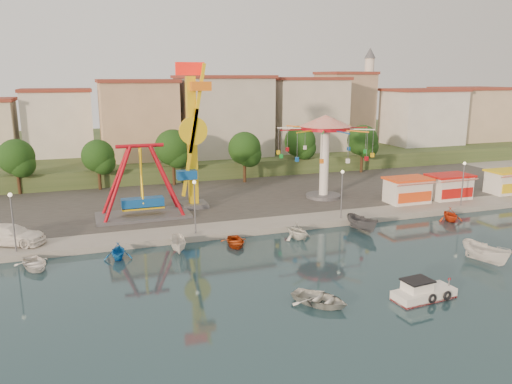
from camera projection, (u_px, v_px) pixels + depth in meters
name	position (u px, v px, depth m)	size (l,w,h in m)	color
ground	(331.00, 277.00, 39.58)	(200.00, 200.00, 0.00)	#132935
quay_deck	(181.00, 157.00, 96.52)	(200.00, 100.00, 0.60)	#9E998E
asphalt_pad	(226.00, 190.00, 67.03)	(90.00, 28.00, 0.01)	#4C4944
hill_terrace	(176.00, 148.00, 100.85)	(200.00, 60.00, 3.00)	#384C26
pirate_ship_ride	(142.00, 183.00, 53.68)	(10.00, 5.00, 8.00)	#59595E
kamikaze_tower	(193.00, 139.00, 56.64)	(3.63, 3.10, 16.50)	#59595E
wave_swinger	(325.00, 138.00, 61.47)	(11.60, 11.60, 10.40)	#59595E
booth_left	(407.00, 190.00, 60.33)	(5.40, 3.78, 3.08)	white
booth_mid	(449.00, 186.00, 62.32)	(5.40, 3.78, 3.08)	white
booth_right	(507.00, 181.00, 65.32)	(5.40, 3.78, 3.08)	white
lamp_post_0	(13.00, 224.00, 43.11)	(0.14, 0.14, 5.00)	#59595E
lamp_post_1	(195.00, 208.00, 48.26)	(0.14, 0.14, 5.00)	#59595E
lamp_post_2	(342.00, 196.00, 53.40)	(0.14, 0.14, 5.00)	#59595E
lamp_post_3	(463.00, 185.00, 58.55)	(0.14, 0.14, 5.00)	#59595E
tree_0	(16.00, 157.00, 63.98)	(4.60, 4.60, 7.19)	#382314
tree_1	(98.00, 156.00, 66.58)	(4.35, 4.35, 6.80)	#382314
tree_2	(173.00, 148.00, 69.24)	(5.02, 5.02, 7.85)	#382314
tree_3	(245.00, 148.00, 71.21)	(4.68, 4.68, 7.32)	#382314
tree_4	(300.00, 141.00, 77.13)	(4.86, 4.86, 7.60)	#382314
tree_5	(363.00, 140.00, 78.68)	(4.83, 4.83, 7.54)	#382314
building_1	(58.00, 130.00, 78.32)	(12.33, 9.01, 8.63)	silver
building_2	(142.00, 119.00, 82.78)	(11.95, 9.28, 11.23)	tan
building_3	(227.00, 125.00, 84.54)	(12.59, 10.50, 9.20)	beige
building_4	(292.00, 121.00, 91.99)	(10.75, 9.23, 9.24)	beige
building_5	(361.00, 114.00, 94.33)	(12.77, 10.96, 11.21)	tan
building_6	(418.00, 110.00, 96.55)	(8.23, 8.98, 12.36)	silver
building_7	(450.00, 116.00, 105.31)	(11.59, 10.93, 8.76)	beige
minaret	(368.00, 92.00, 97.98)	(2.80, 2.80, 18.00)	silver
cabin_motorboat	(422.00, 293.00, 35.62)	(4.81, 2.22, 1.64)	white
rowboat_a	(320.00, 299.00, 34.74)	(2.93, 4.10, 0.85)	silver
skiff	(486.00, 253.00, 42.37)	(1.72, 4.57, 1.77)	white
van	(10.00, 235.00, 45.36)	(2.54, 6.24, 1.81)	white
moored_boat_0	(34.00, 264.00, 41.32)	(2.72, 3.81, 0.79)	white
moored_boat_1	(118.00, 251.00, 43.40)	(2.42, 2.80, 1.48)	blue
moored_boat_2	(178.00, 245.00, 45.12)	(1.35, 3.60, 1.39)	silver
moored_boat_3	(235.00, 242.00, 46.92)	(2.49, 3.48, 0.72)	#B1370E
moored_boat_4	(297.00, 230.00, 48.85)	(2.73, 3.17, 1.67)	silver
moored_boat_5	(362.00, 224.00, 51.21)	(1.59, 4.23, 1.63)	#515155
moored_boat_7	(450.00, 214.00, 54.78)	(2.54, 2.95, 1.55)	red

